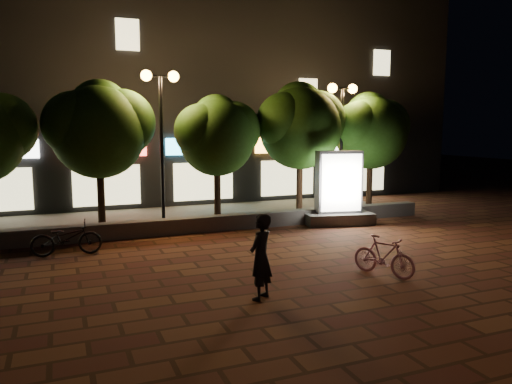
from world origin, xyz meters
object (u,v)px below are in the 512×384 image
tree_left (100,126)px  tree_mid (218,133)px  tree_far_right (371,128)px  street_lamp_right (342,114)px  scooter_pink (384,256)px  street_lamp_left (161,108)px  scooter_parked (66,238)px  ad_kiosk (338,195)px  rider (261,257)px  tree_right (301,123)px

tree_left → tree_mid: tree_left is taller
tree_far_right → tree_left: bearing=180.0°
tree_mid → street_lamp_right: bearing=-3.0°
street_lamp_right → scooter_pink: bearing=-114.7°
tree_far_right → street_lamp_left: bearing=-178.2°
scooter_parked → street_lamp_left: bearing=-45.9°
tree_mid → street_lamp_left: street_lamp_left is taller
tree_mid → scooter_parked: bearing=-150.0°
ad_kiosk → scooter_pink: size_ratio=1.69×
ad_kiosk → rider: ad_kiosk is taller
scooter_pink → scooter_parked: bearing=119.9°
tree_far_right → ad_kiosk: 4.06m
ad_kiosk → street_lamp_left: bearing=163.8°
street_lamp_right → scooter_pink: (-3.40, -7.39, -3.43)m
tree_left → tree_right: size_ratio=0.97×
street_lamp_right → ad_kiosk: bearing=-123.7°
tree_left → rider: bearing=-73.8°
street_lamp_left → tree_far_right: bearing=1.8°
scooter_pink → street_lamp_right: bearing=39.8°
tree_left → tree_mid: size_ratio=1.09×
tree_right → ad_kiosk: (0.51, -1.96, -2.52)m
street_lamp_left → tree_mid: bearing=7.3°
scooter_pink → scooter_parked: size_ratio=0.86×
street_lamp_right → tree_right: bearing=170.9°
ad_kiosk → tree_left: bearing=165.9°
tree_far_right → street_lamp_right: (-1.55, -0.26, 0.53)m
rider → tree_right: bearing=-162.2°
tree_right → street_lamp_right: 1.70m
street_lamp_left → ad_kiosk: size_ratio=2.00×
tree_left → street_lamp_right: (8.95, -0.26, 0.45)m
rider → scooter_parked: rider is taller
tree_far_right → rider: size_ratio=2.76×
rider → ad_kiosk: bearing=-172.5°
tree_left → tree_far_right: (10.50, -0.00, -0.08)m
tree_mid → street_lamp_left: 2.22m
ad_kiosk → tree_right: bearing=104.6°
tree_mid → street_lamp_right: (4.95, -0.26, 0.68)m
tree_far_right → ad_kiosk: tree_far_right is taller
street_lamp_left → scooter_pink: (3.60, -7.39, -3.57)m
tree_left → tree_far_right: tree_left is taller
tree_mid → street_lamp_right: street_lamp_right is taller
scooter_pink → ad_kiosk: bearing=42.8°
tree_mid → ad_kiosk: tree_mid is taller
rider → tree_mid: bearing=-142.2°
rider → scooter_parked: bearing=-95.4°
tree_right → rider: 9.83m
scooter_parked → ad_kiosk: bearing=-80.3°
tree_far_right → ad_kiosk: bearing=-143.8°
tree_mid → scooter_parked: (-5.20, -2.99, -2.75)m
scooter_pink → rider: rider is taller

